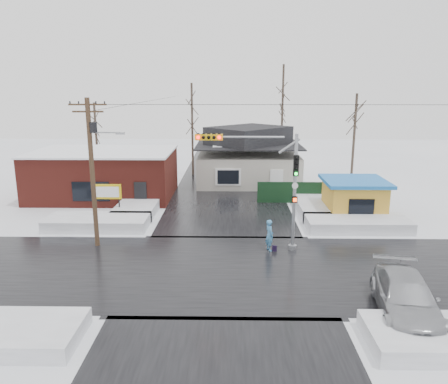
{
  "coord_description": "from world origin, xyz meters",
  "views": [
    {
      "loc": [
        0.3,
        -21.89,
        9.6
      ],
      "look_at": [
        -0.17,
        5.39,
        3.0
      ],
      "focal_mm": 35.0,
      "sensor_mm": 36.0,
      "label": 1
    }
  ],
  "objects_px": {
    "traffic_signal": "(268,176)",
    "car": "(406,298)",
    "utility_pole": "(93,164)",
    "pedestrian": "(269,235)",
    "kiosk": "(354,198)",
    "marquee_sign": "(107,193)"
  },
  "relations": [
    {
      "from": "pedestrian",
      "to": "car",
      "type": "xyz_separation_m",
      "value": [
        5.17,
        -7.62,
        -0.11
      ]
    },
    {
      "from": "utility_pole",
      "to": "kiosk",
      "type": "height_order",
      "value": "utility_pole"
    },
    {
      "from": "pedestrian",
      "to": "kiosk",
      "type": "bearing_deg",
      "value": -64.64
    },
    {
      "from": "pedestrian",
      "to": "car",
      "type": "bearing_deg",
      "value": -166.43
    },
    {
      "from": "traffic_signal",
      "to": "marquee_sign",
      "type": "relative_size",
      "value": 2.75
    },
    {
      "from": "kiosk",
      "to": "car",
      "type": "bearing_deg",
      "value": -96.75
    },
    {
      "from": "marquee_sign",
      "to": "kiosk",
      "type": "bearing_deg",
      "value": 1.55
    },
    {
      "from": "pedestrian",
      "to": "car",
      "type": "height_order",
      "value": "pedestrian"
    },
    {
      "from": "kiosk",
      "to": "traffic_signal",
      "type": "bearing_deg",
      "value": -135.16
    },
    {
      "from": "utility_pole",
      "to": "kiosk",
      "type": "distance_m",
      "value": 18.95
    },
    {
      "from": "traffic_signal",
      "to": "car",
      "type": "height_order",
      "value": "traffic_signal"
    },
    {
      "from": "utility_pole",
      "to": "kiosk",
      "type": "bearing_deg",
      "value": 20.44
    },
    {
      "from": "traffic_signal",
      "to": "pedestrian",
      "type": "height_order",
      "value": "traffic_signal"
    },
    {
      "from": "traffic_signal",
      "to": "marquee_sign",
      "type": "height_order",
      "value": "traffic_signal"
    },
    {
      "from": "traffic_signal",
      "to": "pedestrian",
      "type": "xyz_separation_m",
      "value": [
        0.15,
        -0.11,
        -3.58
      ]
    },
    {
      "from": "utility_pole",
      "to": "pedestrian",
      "type": "relative_size",
      "value": 4.7
    },
    {
      "from": "traffic_signal",
      "to": "kiosk",
      "type": "distance_m",
      "value": 10.43
    },
    {
      "from": "marquee_sign",
      "to": "car",
      "type": "relative_size",
      "value": 0.44
    },
    {
      "from": "marquee_sign",
      "to": "pedestrian",
      "type": "distance_m",
      "value": 13.39
    },
    {
      "from": "utility_pole",
      "to": "pedestrian",
      "type": "xyz_separation_m",
      "value": [
        10.52,
        -0.64,
        -4.16
      ]
    },
    {
      "from": "pedestrian",
      "to": "car",
      "type": "distance_m",
      "value": 9.21
    },
    {
      "from": "utility_pole",
      "to": "marquee_sign",
      "type": "relative_size",
      "value": 3.53
    }
  ]
}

